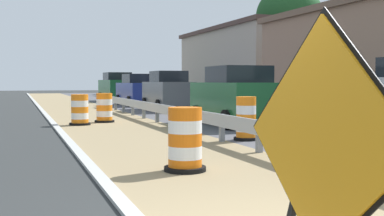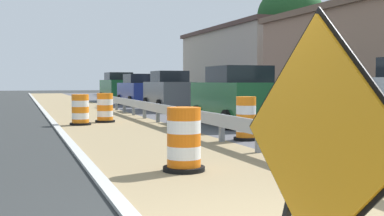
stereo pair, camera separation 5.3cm
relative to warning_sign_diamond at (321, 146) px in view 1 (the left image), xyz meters
The scene contains 13 objects.
warning_sign_diamond is the anchor object (origin of this frame).
traffic_barrel_nearest 5.04m from the warning_sign_diamond, 82.59° to the left, with size 0.72×0.72×1.09m.
traffic_barrel_close 9.37m from the warning_sign_diamond, 67.66° to the left, with size 0.64×0.64×1.13m.
traffic_barrel_mid 14.61m from the warning_sign_diamond, 89.93° to the left, with size 0.74×0.74×1.07m.
traffic_barrel_far 15.50m from the warning_sign_diamond, 86.23° to the left, with size 0.73×0.73×1.08m.
car_lead_near_lane 13.66m from the warning_sign_diamond, 68.04° to the left, with size 2.14×4.33×2.04m.
car_trailing_near_lane 53.80m from the warning_sign_diamond, 80.88° to the left, with size 1.94×4.11×2.08m.
car_lead_far_lane 28.22m from the warning_sign_diamond, 79.44° to the left, with size 2.09×4.80×1.98m.
car_mid_far_lane 48.43m from the warning_sign_diamond, 80.49° to the left, with size 2.15×4.82×1.95m.
car_trailing_far_lane 34.87m from the warning_sign_diamond, 81.56° to the left, with size 2.28×4.67×2.18m.
car_distant_b 22.49m from the warning_sign_diamond, 76.18° to the left, with size 1.98×4.41×2.05m.
roadside_shop_far 35.59m from the warning_sign_diamond, 62.99° to the left, with size 9.12×15.09×5.55m.
tree_roadside 30.69m from the warning_sign_diamond, 60.08° to the left, with size 4.40×4.40×7.83m.
Camera 1 is at (-2.50, -4.07, 1.54)m, focal length 46.63 mm.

